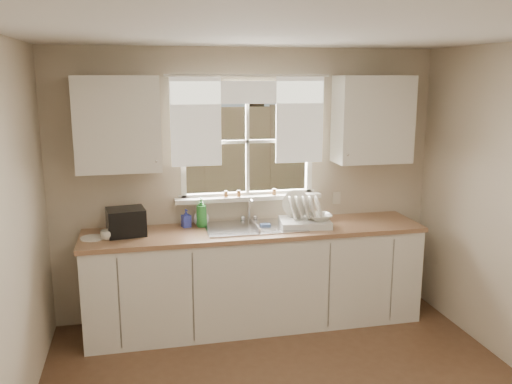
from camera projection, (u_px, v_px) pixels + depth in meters
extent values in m
cube|color=beige|center=(248.00, 253.00, 5.22)|extent=(3.60, 0.02, 1.15)
cube|color=beige|center=(248.00, 67.00, 4.85)|extent=(3.60, 0.02, 0.35)
cube|color=beige|center=(114.00, 145.00, 4.74)|extent=(1.20, 0.02, 1.00)
cube|color=beige|center=(369.00, 139.00, 5.24)|extent=(1.20, 0.02, 1.00)
cube|color=silver|center=(323.00, 27.00, 2.90)|extent=(3.60, 4.00, 0.02)
cube|color=white|center=(248.00, 194.00, 5.11)|extent=(1.30, 0.06, 0.05)
cube|color=white|center=(247.00, 87.00, 4.90)|extent=(1.30, 0.06, 0.05)
cube|color=white|center=(182.00, 143.00, 4.88)|extent=(0.05, 0.06, 1.05)
cube|color=white|center=(309.00, 140.00, 5.14)|extent=(0.05, 0.06, 1.05)
cube|color=white|center=(247.00, 142.00, 5.01)|extent=(0.03, 0.04, 1.00)
cube|color=white|center=(247.00, 142.00, 5.01)|extent=(1.20, 0.04, 0.03)
cube|color=white|center=(249.00, 198.00, 5.06)|extent=(1.38, 0.14, 0.04)
cylinder|color=white|center=(249.00, 75.00, 4.81)|extent=(1.50, 0.02, 0.02)
cube|color=white|center=(196.00, 121.00, 4.80)|extent=(0.45, 0.02, 0.80)
cube|color=white|center=(300.00, 120.00, 5.00)|extent=(0.45, 0.02, 0.80)
cube|color=white|center=(249.00, 92.00, 4.85)|extent=(1.40, 0.02, 0.20)
cube|color=white|center=(255.00, 278.00, 4.94)|extent=(3.00, 0.62, 0.87)
cube|color=#986D4C|center=(255.00, 231.00, 4.84)|extent=(3.04, 0.65, 0.04)
cube|color=white|center=(118.00, 124.00, 4.54)|extent=(0.70, 0.33, 0.80)
cube|color=white|center=(373.00, 119.00, 5.02)|extent=(0.70, 0.33, 0.80)
cube|color=beige|center=(336.00, 198.00, 5.28)|extent=(0.08, 0.01, 0.12)
cylinder|color=brown|center=(274.00, 192.00, 5.08)|extent=(0.04, 0.04, 0.06)
cylinder|color=brown|center=(239.00, 193.00, 5.01)|extent=(0.04, 0.04, 0.06)
cylinder|color=brown|center=(226.00, 194.00, 4.99)|extent=(0.04, 0.04, 0.06)
cube|color=#335421|center=(194.00, 200.00, 10.11)|extent=(20.00, 10.00, 0.02)
cube|color=#9F7C58|center=(207.00, 169.00, 8.01)|extent=(8.00, 0.10, 1.80)
cube|color=maroon|center=(126.00, 133.00, 11.06)|extent=(3.00, 3.00, 2.20)
cube|color=black|center=(123.00, 71.00, 10.79)|extent=(3.20, 3.20, 0.30)
cylinder|color=#423021|center=(256.00, 108.00, 11.02)|extent=(0.36, 0.36, 3.20)
cube|color=#B7B7BC|center=(255.00, 236.00, 4.89)|extent=(0.84, 0.46, 0.18)
cube|color=#B7B7BC|center=(255.00, 227.00, 4.87)|extent=(0.88, 0.50, 0.01)
cube|color=#B7B7BC|center=(255.00, 230.00, 4.87)|extent=(0.02, 0.41, 0.14)
cylinder|color=silver|center=(249.00, 209.00, 5.08)|extent=(0.03, 0.03, 0.22)
cylinder|color=silver|center=(251.00, 200.00, 4.98)|extent=(0.02, 0.18, 0.02)
sphere|color=silver|center=(243.00, 218.00, 5.09)|extent=(0.05, 0.05, 0.05)
sphere|color=silver|center=(255.00, 217.00, 5.11)|extent=(0.05, 0.05, 0.05)
cube|color=silver|center=(305.00, 223.00, 4.92)|extent=(0.49, 0.40, 0.06)
cylinder|color=white|center=(296.00, 204.00, 4.99)|extent=(0.27, 0.11, 0.25)
cylinder|color=white|center=(292.00, 208.00, 4.88)|extent=(0.10, 0.23, 0.22)
cylinder|color=white|center=(299.00, 208.00, 4.89)|extent=(0.10, 0.23, 0.22)
cylinder|color=white|center=(305.00, 208.00, 4.89)|extent=(0.10, 0.23, 0.22)
cylinder|color=white|center=(312.00, 208.00, 4.89)|extent=(0.10, 0.23, 0.22)
cylinder|color=white|center=(318.00, 207.00, 4.90)|extent=(0.10, 0.23, 0.22)
imported|color=white|center=(319.00, 217.00, 4.89)|extent=(0.22, 0.22, 0.05)
imported|color=#297F31|center=(202.00, 212.00, 4.87)|extent=(0.11, 0.11, 0.27)
imported|color=#2E3AAF|center=(186.00, 218.00, 4.87)|extent=(0.09, 0.09, 0.16)
imported|color=beige|center=(201.00, 216.00, 4.92)|extent=(0.19, 0.19, 0.18)
cylinder|color=white|center=(93.00, 238.00, 4.54)|extent=(0.20, 0.20, 0.01)
imported|color=white|center=(107.00, 235.00, 4.50)|extent=(0.14, 0.14, 0.08)
cube|color=black|center=(126.00, 222.00, 4.63)|extent=(0.35, 0.31, 0.23)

